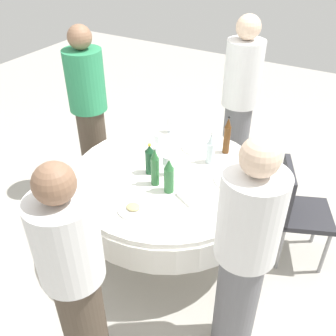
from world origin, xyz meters
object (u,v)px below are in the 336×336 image
at_px(bottle_clear_east, 211,149).
at_px(person_south, 89,113).
at_px(bottle_dark_green_south, 150,160).
at_px(bottle_green_right, 155,167).
at_px(dining_table, 168,188).
at_px(bottle_brown_mid, 227,136).
at_px(chair_inner, 296,207).
at_px(plate_outer, 196,147).
at_px(person_right, 244,256).
at_px(wine_glass_east, 158,139).
at_px(person_west, 75,278).
at_px(bottle_green_west, 169,176).
at_px(plate_left, 133,208).
at_px(plate_north, 230,180).
at_px(person_mid, 240,103).
at_px(wine_glass_inner, 167,162).
at_px(wine_glass_west, 171,121).

xyz_separation_m(bottle_clear_east, person_south, (-1.23, 0.02, 0.00)).
xyz_separation_m(bottle_dark_green_south, bottle_green_right, (0.11, -0.10, 0.03)).
bearing_deg(bottle_clear_east, dining_table, -124.86).
xyz_separation_m(bottle_brown_mid, chair_inner, (0.66, -0.12, -0.38)).
distance_m(plate_outer, person_right, 1.30).
xyz_separation_m(wine_glass_east, person_west, (0.33, -1.39, -0.05)).
relative_size(bottle_green_west, bottle_clear_east, 1.04).
bearing_deg(bottle_brown_mid, bottle_green_west, -102.33).
bearing_deg(dining_table, wine_glass_east, 134.39).
xyz_separation_m(bottle_green_right, plate_left, (0.02, -0.32, -0.14)).
relative_size(bottle_green_west, person_south, 0.17).
height_order(plate_north, person_right, person_right).
bearing_deg(wine_glass_east, bottle_brown_mid, 27.09).
bearing_deg(bottle_dark_green_south, chair_inner, 22.57).
distance_m(plate_outer, person_mid, 0.72).
height_order(bottle_clear_east, wine_glass_inner, bottle_clear_east).
distance_m(plate_left, plate_north, 0.77).
distance_m(dining_table, bottle_green_right, 0.33).
height_order(bottle_green_right, person_west, person_west).
relative_size(dining_table, plate_north, 6.29).
bearing_deg(person_right, bottle_brown_mid, -117.38).
bearing_deg(person_west, wine_glass_east, -81.13).
bearing_deg(dining_table, bottle_green_west, -58.24).
bearing_deg(plate_left, person_west, -83.37).
bearing_deg(bottle_brown_mid, person_south, -171.92).
distance_m(plate_outer, plate_north, 0.52).
bearing_deg(person_south, plate_outer, -66.10).
distance_m(person_right, chair_inner, 1.02).
distance_m(wine_glass_inner, person_west, 1.14).
relative_size(bottle_brown_mid, person_right, 0.21).
distance_m(bottle_dark_green_south, plate_outer, 0.53).
xyz_separation_m(bottle_green_right, wine_glass_inner, (0.02, 0.14, -0.03)).
bearing_deg(wine_glass_inner, wine_glass_east, 132.83).
height_order(bottle_brown_mid, bottle_green_right, bottle_brown_mid).
xyz_separation_m(dining_table, wine_glass_inner, (0.00, -0.02, 0.26)).
bearing_deg(wine_glass_east, person_right, -38.01).
distance_m(bottle_dark_green_south, person_right, 1.09).
distance_m(bottle_green_right, person_right, 0.94).
distance_m(wine_glass_east, plate_north, 0.70).
bearing_deg(plate_left, wine_glass_east, 108.79).
relative_size(bottle_green_right, person_right, 0.20).
distance_m(bottle_brown_mid, person_right, 1.23).
bearing_deg(wine_glass_inner, wine_glass_west, 117.17).
distance_m(bottle_green_right, wine_glass_inner, 0.15).
distance_m(bottle_dark_green_south, person_south, 0.97).
bearing_deg(wine_glass_inner, plate_left, -89.30).
bearing_deg(bottle_clear_east, bottle_green_right, -116.01).
relative_size(bottle_dark_green_south, person_south, 0.15).
bearing_deg(bottle_green_right, person_mid, 83.76).
distance_m(bottle_clear_east, wine_glass_inner, 0.38).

